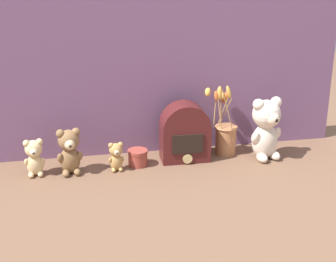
{
  "coord_description": "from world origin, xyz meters",
  "views": [
    {
      "loc": [
        -0.38,
        -1.92,
        0.89
      ],
      "look_at": [
        0.0,
        0.02,
        0.14
      ],
      "focal_mm": 55.0,
      "sensor_mm": 36.0,
      "label": 1
    }
  ],
  "objects_px": {
    "flower_vase": "(225,133)",
    "vintage_radio": "(185,134)",
    "decorative_tin_tall": "(138,158)",
    "teddy_bear_large": "(266,127)",
    "teddy_bear_tiny": "(116,156)",
    "teddy_bear_medium": "(69,151)",
    "teddy_bear_small": "(34,157)"
  },
  "relations": [
    {
      "from": "vintage_radio",
      "to": "decorative_tin_tall",
      "type": "height_order",
      "value": "vintage_radio"
    },
    {
      "from": "teddy_bear_large",
      "to": "teddy_bear_small",
      "type": "xyz_separation_m",
      "value": [
        -0.95,
        0.02,
        -0.06
      ]
    },
    {
      "from": "teddy_bear_small",
      "to": "flower_vase",
      "type": "xyz_separation_m",
      "value": [
        0.8,
        0.07,
        0.01
      ]
    },
    {
      "from": "flower_vase",
      "to": "vintage_radio",
      "type": "distance_m",
      "value": 0.19
    },
    {
      "from": "teddy_bear_medium",
      "to": "teddy_bear_small",
      "type": "bearing_deg",
      "value": 175.22
    },
    {
      "from": "flower_vase",
      "to": "vintage_radio",
      "type": "height_order",
      "value": "flower_vase"
    },
    {
      "from": "teddy_bear_small",
      "to": "teddy_bear_tiny",
      "type": "relative_size",
      "value": 1.27
    },
    {
      "from": "teddy_bear_medium",
      "to": "teddy_bear_tiny",
      "type": "relative_size",
      "value": 1.57
    },
    {
      "from": "teddy_bear_large",
      "to": "vintage_radio",
      "type": "xyz_separation_m",
      "value": [
        -0.34,
        0.05,
        -0.02
      ]
    },
    {
      "from": "vintage_radio",
      "to": "teddy_bear_large",
      "type": "bearing_deg",
      "value": -9.1
    },
    {
      "from": "teddy_bear_small",
      "to": "decorative_tin_tall",
      "type": "height_order",
      "value": "teddy_bear_small"
    },
    {
      "from": "vintage_radio",
      "to": "teddy_bear_medium",
      "type": "bearing_deg",
      "value": -174.06
    },
    {
      "from": "teddy_bear_tiny",
      "to": "teddy_bear_small",
      "type": "bearing_deg",
      "value": 177.16
    },
    {
      "from": "teddy_bear_large",
      "to": "teddy_bear_tiny",
      "type": "bearing_deg",
      "value": -179.98
    },
    {
      "from": "teddy_bear_small",
      "to": "teddy_bear_tiny",
      "type": "xyz_separation_m",
      "value": [
        0.32,
        -0.02,
        -0.02
      ]
    },
    {
      "from": "teddy_bear_medium",
      "to": "teddy_bear_tiny",
      "type": "distance_m",
      "value": 0.19
    },
    {
      "from": "teddy_bear_large",
      "to": "flower_vase",
      "type": "relative_size",
      "value": 0.83
    },
    {
      "from": "teddy_bear_medium",
      "to": "teddy_bear_tiny",
      "type": "height_order",
      "value": "teddy_bear_medium"
    },
    {
      "from": "flower_vase",
      "to": "vintage_radio",
      "type": "xyz_separation_m",
      "value": [
        -0.19,
        -0.03,
        0.03
      ]
    },
    {
      "from": "decorative_tin_tall",
      "to": "teddy_bear_medium",
      "type": "bearing_deg",
      "value": -174.25
    },
    {
      "from": "teddy_bear_tiny",
      "to": "vintage_radio",
      "type": "bearing_deg",
      "value": 10.36
    },
    {
      "from": "decorative_tin_tall",
      "to": "vintage_radio",
      "type": "bearing_deg",
      "value": 6.18
    },
    {
      "from": "flower_vase",
      "to": "decorative_tin_tall",
      "type": "distance_m",
      "value": 0.4
    },
    {
      "from": "vintage_radio",
      "to": "teddy_bear_small",
      "type": "bearing_deg",
      "value": -176.44
    },
    {
      "from": "flower_vase",
      "to": "decorative_tin_tall",
      "type": "xyz_separation_m",
      "value": [
        -0.39,
        -0.06,
        -0.06
      ]
    },
    {
      "from": "teddy_bear_medium",
      "to": "teddy_bear_small",
      "type": "height_order",
      "value": "teddy_bear_medium"
    },
    {
      "from": "teddy_bear_small",
      "to": "teddy_bear_tiny",
      "type": "bearing_deg",
      "value": -2.84
    },
    {
      "from": "teddy_bear_tiny",
      "to": "flower_vase",
      "type": "distance_m",
      "value": 0.49
    },
    {
      "from": "teddy_bear_large",
      "to": "vintage_radio",
      "type": "bearing_deg",
      "value": 170.9
    },
    {
      "from": "teddy_bear_large",
      "to": "decorative_tin_tall",
      "type": "relative_size",
      "value": 3.23
    },
    {
      "from": "teddy_bear_large",
      "to": "teddy_bear_tiny",
      "type": "xyz_separation_m",
      "value": [
        -0.63,
        -0.0,
        -0.08
      ]
    },
    {
      "from": "teddy_bear_large",
      "to": "teddy_bear_medium",
      "type": "relative_size",
      "value": 1.42
    }
  ]
}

